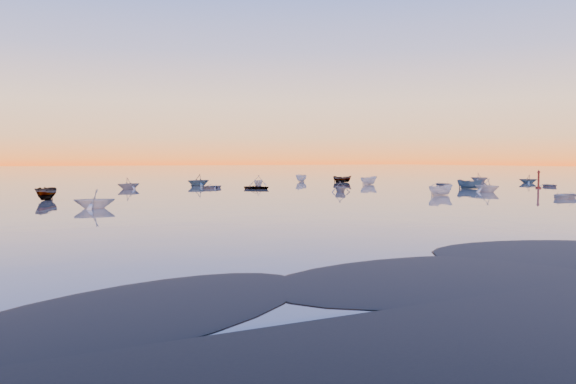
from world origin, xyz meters
TOP-DOWN VIEW (x-y plane):
  - ground at (0.00, 100.00)m, footprint 600.00×600.00m
  - moored_fleet at (0.00, 53.00)m, footprint 124.00×58.00m
  - boat_near_center at (20.40, 35.94)m, footprint 1.94×3.89m
  - boat_near_right at (30.68, 38.62)m, footprint 4.05×2.29m
  - channel_marker at (44.95, 42.29)m, footprint 0.81×0.81m

SIDE VIEW (x-z plane):
  - ground at x=0.00m, z-range 0.00..0.00m
  - moored_fleet at x=0.00m, z-range -0.60..0.60m
  - boat_near_center at x=20.40m, z-range -0.65..0.65m
  - boat_near_right at x=30.68m, z-range -0.67..0.67m
  - channel_marker at x=44.95m, z-range -0.30..2.57m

